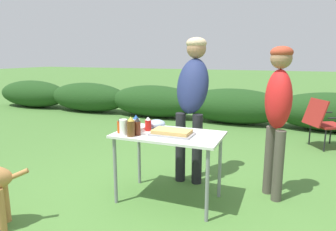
% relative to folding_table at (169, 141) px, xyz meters
% --- Properties ---
extents(ground_plane, '(60.00, 60.00, 0.00)m').
position_rel_folding_table_xyz_m(ground_plane, '(0.00, 0.00, -0.66)').
color(ground_plane, '#477533').
extents(shrub_hedge, '(14.40, 0.90, 0.80)m').
position_rel_folding_table_xyz_m(shrub_hedge, '(0.00, 4.02, -0.26)').
color(shrub_hedge, '#1E4219').
rests_on(shrub_hedge, ground).
extents(folding_table, '(1.10, 0.64, 0.74)m').
position_rel_folding_table_xyz_m(folding_table, '(0.00, 0.00, 0.00)').
color(folding_table, silver).
rests_on(folding_table, ground).
extents(food_tray, '(0.43, 0.25, 0.06)m').
position_rel_folding_table_xyz_m(food_tray, '(0.05, -0.05, 0.10)').
color(food_tray, '#9E9EA3').
rests_on(food_tray, folding_table).
extents(plate_stack, '(0.23, 0.23, 0.03)m').
position_rel_folding_table_xyz_m(plate_stack, '(-0.40, 0.04, 0.09)').
color(plate_stack, white).
rests_on(plate_stack, folding_table).
extents(mixing_bowl, '(0.20, 0.20, 0.09)m').
position_rel_folding_table_xyz_m(mixing_bowl, '(-0.22, 0.18, 0.12)').
color(mixing_bowl, '#99B2CC').
rests_on(mixing_bowl, folding_table).
extents(paper_cup_stack, '(0.08, 0.08, 0.16)m').
position_rel_folding_table_xyz_m(paper_cup_stack, '(-0.40, -0.22, 0.16)').
color(paper_cup_stack, white).
rests_on(paper_cup_stack, folding_table).
extents(beer_bottle, '(0.08, 0.08, 0.20)m').
position_rel_folding_table_xyz_m(beer_bottle, '(-0.31, -0.24, 0.17)').
color(beer_bottle, brown).
rests_on(beer_bottle, folding_table).
extents(bbq_sauce_bottle, '(0.07, 0.07, 0.18)m').
position_rel_folding_table_xyz_m(bbq_sauce_bottle, '(-0.27, -0.17, 0.16)').
color(bbq_sauce_bottle, '#562314').
rests_on(bbq_sauce_bottle, folding_table).
extents(ketchup_bottle, '(0.07, 0.07, 0.15)m').
position_rel_folding_table_xyz_m(ketchup_bottle, '(-0.25, 0.03, 0.15)').
color(ketchup_bottle, red).
rests_on(ketchup_bottle, folding_table).
extents(hot_sauce_bottle, '(0.08, 0.08, 0.16)m').
position_rel_folding_table_xyz_m(hot_sauce_bottle, '(-0.47, -0.16, 0.15)').
color(hot_sauce_bottle, '#CC4214').
rests_on(hot_sauce_bottle, folding_table).
extents(mayo_bottle, '(0.07, 0.07, 0.19)m').
position_rel_folding_table_xyz_m(mayo_bottle, '(-0.32, -0.10, 0.17)').
color(mayo_bottle, silver).
rests_on(mayo_bottle, folding_table).
extents(standing_person_in_navy_coat, '(0.39, 0.52, 1.75)m').
position_rel_folding_table_xyz_m(standing_person_in_navy_coat, '(0.05, 0.66, 0.44)').
color(standing_person_in_navy_coat, black).
rests_on(standing_person_in_navy_coat, ground).
extents(standing_person_in_olive_jacket, '(0.39, 0.42, 1.63)m').
position_rel_folding_table_xyz_m(standing_person_in_olive_jacket, '(1.03, 0.50, 0.36)').
color(standing_person_in_olive_jacket, '#4C473D').
rests_on(standing_person_in_olive_jacket, ground).
extents(camp_chair_green_behind_table, '(0.74, 0.70, 0.83)m').
position_rel_folding_table_xyz_m(camp_chair_green_behind_table, '(1.71, 2.68, -0.20)').
color(camp_chair_green_behind_table, maroon).
rests_on(camp_chair_green_behind_table, ground).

